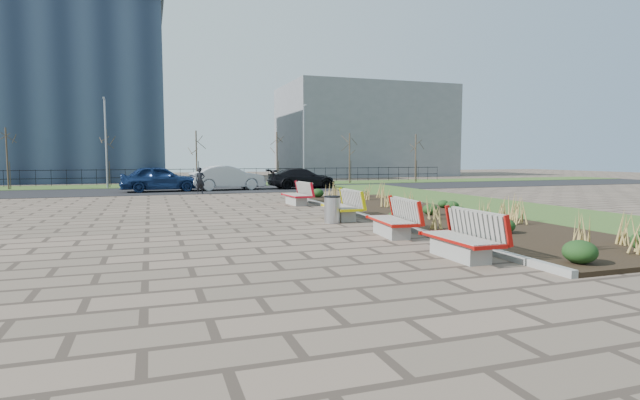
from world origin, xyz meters
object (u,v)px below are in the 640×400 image
object	(u,v)px
bench_a	(460,235)
car_silver	(228,178)
bench_d	(296,194)
car_blue	(160,179)
bench_b	(391,218)
lamp_east	(304,145)
bench_c	(341,205)
pedestrian	(200,181)
car_black	(302,178)
litter_bin	(332,210)
lamp_west	(106,144)

from	to	relation	value
bench_a	car_silver	size ratio (longest dim) A/B	0.44
bench_d	car_blue	distance (m)	12.07
bench_b	lamp_east	xyz separation A→B (m)	(5.00, 24.64, 2.54)
car_silver	bench_d	bearing A→B (deg)	179.94
bench_d	car_silver	bearing A→B (deg)	94.97
bench_c	car_blue	xyz separation A→B (m)	(-5.66, 16.27, 0.32)
bench_c	pedestrian	size ratio (longest dim) A/B	1.35
bench_a	car_silver	distance (m)	23.54
bench_b	car_black	bearing A→B (deg)	86.26
bench_b	car_blue	size ratio (longest dim) A/B	0.45
pedestrian	car_black	bearing A→B (deg)	8.35
lamp_east	bench_a	bearing A→B (deg)	-100.19
car_silver	car_black	bearing A→B (deg)	-98.22
bench_d	litter_bin	xyz separation A→B (m)	(-0.58, -6.31, -0.07)
car_blue	lamp_east	xyz separation A→B (m)	(10.66, 4.57, 2.22)
bench_d	lamp_west	bearing A→B (deg)	117.85
car_blue	car_silver	xyz separation A→B (m)	(4.19, 0.24, -0.02)
bench_b	bench_c	world-z (taller)	same
lamp_west	litter_bin	bearing A→B (deg)	-68.63
bench_a	bench_d	size ratio (longest dim) A/B	1.00
bench_b	bench_c	bearing A→B (deg)	96.14
bench_b	litter_bin	bearing A→B (deg)	106.66
bench_d	lamp_east	xyz separation A→B (m)	(5.00, 15.23, 2.54)
bench_c	car_blue	size ratio (longest dim) A/B	0.45
bench_b	car_silver	size ratio (longest dim) A/B	0.44
pedestrian	car_silver	bearing A→B (deg)	41.58
bench_a	lamp_east	bearing A→B (deg)	79.79
bench_b	litter_bin	size ratio (longest dim) A/B	2.42
bench_a	litter_bin	xyz separation A→B (m)	(-0.58, 6.29, -0.07)
pedestrian	lamp_east	xyz separation A→B (m)	(8.49, 7.34, 2.26)
pedestrian	lamp_east	size ratio (longest dim) A/B	0.26
bench_c	litter_bin	xyz separation A→B (m)	(-0.58, -0.69, -0.07)
bench_d	lamp_east	world-z (taller)	lamp_east
bench_d	car_silver	world-z (taller)	car_silver
litter_bin	pedestrian	distance (m)	14.49
litter_bin	lamp_west	world-z (taller)	lamp_west
bench_c	car_blue	bearing A→B (deg)	110.27
litter_bin	car_blue	bearing A→B (deg)	106.70
car_blue	lamp_east	distance (m)	11.81
bench_a	lamp_west	bearing A→B (deg)	107.91
lamp_west	lamp_east	xyz separation A→B (m)	(14.00, 0.00, 0.00)
bench_c	lamp_east	distance (m)	21.58
bench_c	car_black	xyz separation A→B (m)	(3.53, 16.47, 0.20)
car_black	car_silver	bearing A→B (deg)	85.81
bench_c	lamp_east	size ratio (longest dim) A/B	0.35
pedestrian	car_black	size ratio (longest dim) A/B	0.33
litter_bin	car_black	bearing A→B (deg)	76.55
lamp_west	pedestrian	bearing A→B (deg)	-53.12
bench_b	bench_c	distance (m)	3.79
bench_d	lamp_west	size ratio (longest dim) A/B	0.35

